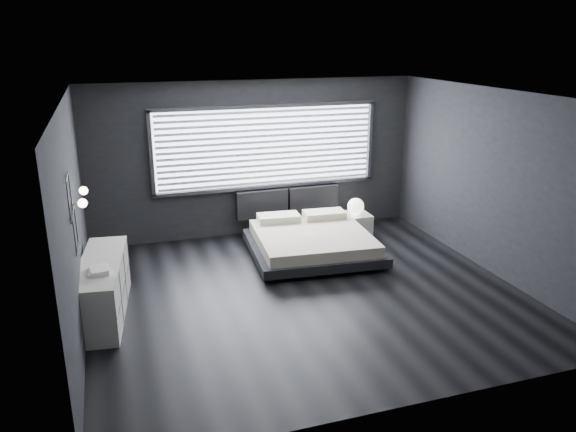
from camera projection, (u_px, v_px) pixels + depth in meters
name	position (u px, v px, depth m)	size (l,w,h in m)	color
room	(307.00, 199.00, 7.65)	(6.04, 6.00, 2.80)	black
window	(267.00, 147.00, 10.08)	(4.14, 0.09, 1.52)	white
headboard	(288.00, 202.00, 10.47)	(1.96, 0.16, 0.52)	black
sconce_near	(82.00, 203.00, 6.79)	(0.18, 0.11, 0.11)	silver
sconce_far	(83.00, 191.00, 7.33)	(0.18, 0.11, 0.11)	silver
wall_art_upper	(69.00, 197.00, 6.14)	(0.01, 0.48, 0.48)	#47474C
wall_art_lower	(75.00, 230.00, 6.51)	(0.01, 0.48, 0.48)	#47474C
bed	(312.00, 241.00, 9.40)	(2.20, 2.11, 0.53)	black
nightstand	(352.00, 223.00, 10.46)	(0.63, 0.53, 0.37)	white
orb_lamp	(356.00, 206.00, 10.35)	(0.30, 0.30, 0.30)	white
dresser	(103.00, 287.00, 7.38)	(0.75, 1.92, 0.75)	white
book_stack	(98.00, 270.00, 6.91)	(0.26, 0.34, 0.07)	white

